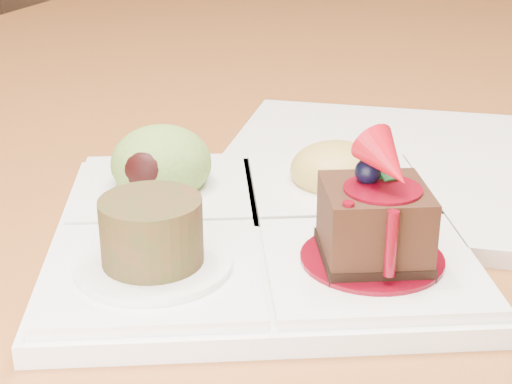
% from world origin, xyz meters
% --- Properties ---
extents(dining_table, '(1.00, 1.80, 0.75)m').
position_xyz_m(dining_table, '(0.00, 0.00, 0.68)').
color(dining_table, '#975327').
rests_on(dining_table, ground).
extents(sampler_plate, '(0.31, 0.31, 0.09)m').
position_xyz_m(sampler_plate, '(0.10, -0.44, 0.77)').
color(sampler_plate, white).
rests_on(sampler_plate, dining_table).
extents(second_plate, '(0.29, 0.29, 0.01)m').
position_xyz_m(second_plate, '(0.18, -0.30, 0.76)').
color(second_plate, white).
rests_on(second_plate, dining_table).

